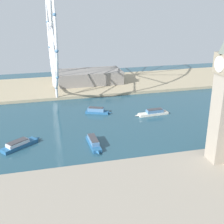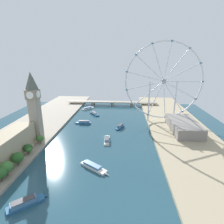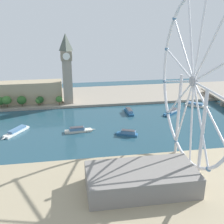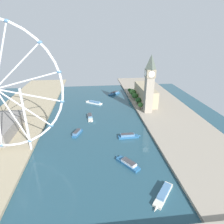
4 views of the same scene
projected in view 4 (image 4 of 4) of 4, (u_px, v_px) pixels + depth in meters
name	position (u px, v px, depth m)	size (l,w,h in m)	color
ground_plane	(95.00, 122.00, 275.14)	(398.40, 398.40, 0.00)	#234756
riverbank_left	(170.00, 117.00, 286.08)	(90.00, 520.00, 3.00)	gray
riverbank_right	(12.00, 125.00, 263.03)	(90.00, 520.00, 3.00)	tan
clock_tower	(149.00, 83.00, 284.55)	(14.65, 14.65, 88.58)	gray
parliament_block	(145.00, 94.00, 343.30)	(22.00, 82.79, 27.50)	tan
tree_row_embankment	(135.00, 95.00, 354.77)	(12.58, 94.57, 14.52)	#513823
riverside_hall	(1.00, 127.00, 237.80)	(36.94, 74.65, 14.90)	gray
tour_boat_0	(77.00, 133.00, 240.75)	(13.49, 24.06, 5.58)	#235684
tour_boat_1	(163.00, 194.00, 150.30)	(24.76, 28.27, 4.64)	beige
tour_boat_2	(114.00, 93.00, 394.92)	(26.98, 23.25, 5.76)	#235684
tour_boat_3	(128.00, 136.00, 233.09)	(29.28, 7.20, 5.67)	#235684
tour_boat_4	(90.00, 117.00, 286.66)	(8.25, 32.37, 5.34)	beige
tour_boat_5	(94.00, 102.00, 344.75)	(32.67, 24.43, 4.52)	white
tour_boat_6	(128.00, 163.00, 185.40)	(22.41, 28.20, 5.39)	#235684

